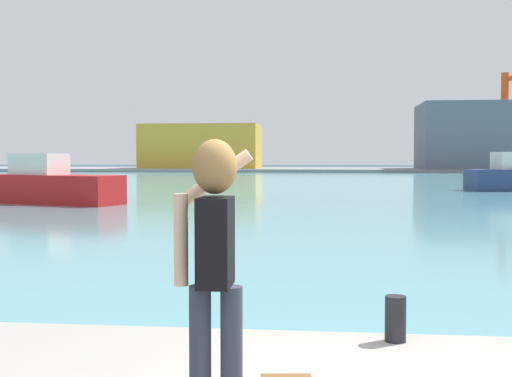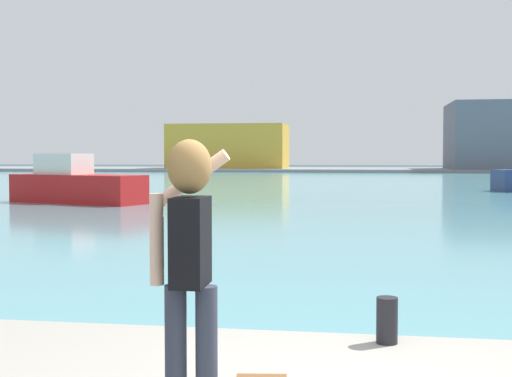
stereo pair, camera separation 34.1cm
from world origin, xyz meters
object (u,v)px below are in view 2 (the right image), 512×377
at_px(person_photographer, 189,247).
at_px(harbor_bollard, 387,320).
at_px(warehouse_left, 229,146).
at_px(boat_moored, 75,185).

bearing_deg(person_photographer, harbor_bollard, -36.09).
distance_m(person_photographer, harbor_bollard, 2.40).
relative_size(person_photographer, harbor_bollard, 4.30).
bearing_deg(person_photographer, warehouse_left, 10.60).
relative_size(harbor_bollard, warehouse_left, 0.02).
relative_size(boat_moored, warehouse_left, 0.41).
xyz_separation_m(person_photographer, harbor_bollard, (1.30, 1.82, -0.86)).
xyz_separation_m(person_photographer, boat_moored, (-11.53, 24.16, -0.70)).
xyz_separation_m(person_photographer, warehouse_left, (-17.56, 90.09, 1.99)).
distance_m(harbor_bollard, warehouse_left, 90.31).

